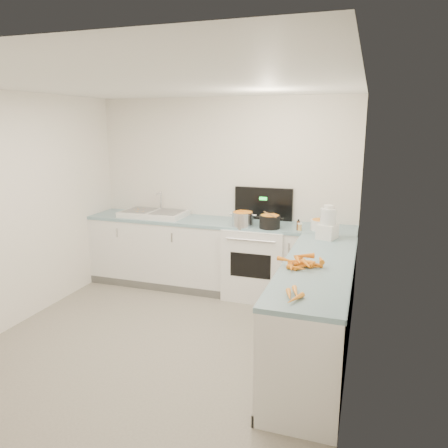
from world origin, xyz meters
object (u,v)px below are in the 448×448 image
(stove, at_px, (257,260))
(food_processor, at_px, (328,224))
(extract_bottle, at_px, (298,226))
(steel_pot, at_px, (243,220))
(black_pot, at_px, (270,223))
(mixing_bowl, at_px, (322,225))
(spice_jar, at_px, (300,227))
(sink, at_px, (154,213))

(stove, height_order, food_processor, stove)
(extract_bottle, xyz_separation_m, food_processor, (0.36, -0.29, 0.11))
(steel_pot, height_order, black_pot, steel_pot)
(mixing_bowl, bearing_deg, spice_jar, -152.28)
(black_pot, distance_m, food_processor, 0.76)
(stove, bearing_deg, black_pot, -41.92)
(steel_pot, height_order, spice_jar, steel_pot)
(spice_jar, relative_size, food_processor, 0.21)
(mixing_bowl, height_order, food_processor, food_processor)
(steel_pot, xyz_separation_m, food_processor, (1.04, -0.28, 0.08))
(black_pot, relative_size, mixing_bowl, 0.95)
(stove, distance_m, steel_pot, 0.59)
(extract_bottle, relative_size, food_processor, 0.29)
(black_pot, xyz_separation_m, spice_jar, (0.36, -0.01, -0.03))
(spice_jar, bearing_deg, sink, 174.40)
(steel_pot, bearing_deg, stove, 47.77)
(sink, height_order, mixing_bowl, sink)
(mixing_bowl, height_order, spice_jar, mixing_bowl)
(black_pot, height_order, spice_jar, black_pot)
(black_pot, bearing_deg, stove, 138.08)
(extract_bottle, height_order, spice_jar, extract_bottle)
(stove, height_order, spice_jar, stove)
(black_pot, bearing_deg, food_processor, -21.54)
(black_pot, relative_size, extract_bottle, 2.34)
(steel_pot, bearing_deg, sink, 172.10)
(mixing_bowl, bearing_deg, black_pot, -169.39)
(food_processor, bearing_deg, stove, 153.40)
(extract_bottle, height_order, food_processor, food_processor)
(extract_bottle, relative_size, spice_jar, 1.38)
(sink, relative_size, black_pot, 3.47)
(black_pot, relative_size, spice_jar, 3.23)
(mixing_bowl, bearing_deg, stove, 175.93)
(stove, relative_size, steel_pot, 5.12)
(black_pot, height_order, extract_bottle, black_pot)
(steel_pot, height_order, food_processor, food_processor)
(food_processor, bearing_deg, black_pot, 158.46)
(sink, xyz_separation_m, mixing_bowl, (2.24, -0.07, 0.02))
(steel_pot, bearing_deg, black_pot, -0.62)
(mixing_bowl, relative_size, extract_bottle, 2.47)
(black_pot, distance_m, mixing_bowl, 0.61)
(mixing_bowl, bearing_deg, extract_bottle, -158.80)
(mixing_bowl, bearing_deg, food_processor, -75.42)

